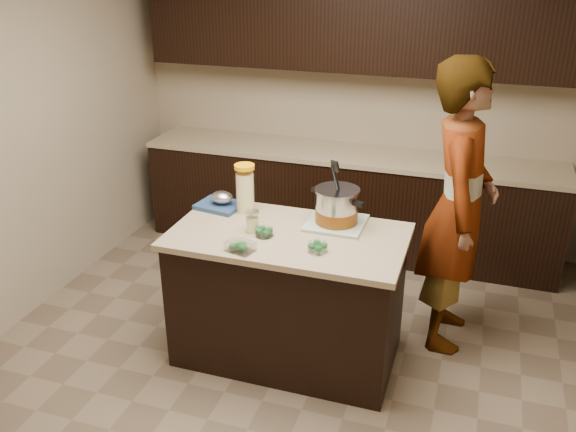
# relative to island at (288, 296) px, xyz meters

# --- Properties ---
(ground_plane) EXTENTS (4.00, 4.00, 0.00)m
(ground_plane) POSITION_rel_island_xyz_m (0.00, 0.00, -0.45)
(ground_plane) COLOR brown
(ground_plane) RESTS_ON ground
(room_shell) EXTENTS (4.04, 4.04, 2.72)m
(room_shell) POSITION_rel_island_xyz_m (0.00, 0.00, 1.26)
(room_shell) COLOR tan
(room_shell) RESTS_ON ground
(back_cabinets) EXTENTS (3.60, 0.63, 2.33)m
(back_cabinets) POSITION_rel_island_xyz_m (0.00, 1.74, 0.49)
(back_cabinets) COLOR black
(back_cabinets) RESTS_ON ground
(island) EXTENTS (1.46, 0.81, 0.90)m
(island) POSITION_rel_island_xyz_m (0.00, 0.00, 0.00)
(island) COLOR black
(island) RESTS_ON ground
(dish_towel) EXTENTS (0.36, 0.36, 0.02)m
(dish_towel) POSITION_rel_island_xyz_m (0.25, 0.23, 0.46)
(dish_towel) COLOR #5D7E54
(dish_towel) RESTS_ON island
(stock_pot) EXTENTS (0.38, 0.38, 0.40)m
(stock_pot) POSITION_rel_island_xyz_m (0.25, 0.22, 0.56)
(stock_pot) COLOR #B7B7BC
(stock_pot) RESTS_ON dish_towel
(lemonade_pitcher) EXTENTS (0.17, 0.17, 0.32)m
(lemonade_pitcher) POSITION_rel_island_xyz_m (-0.38, 0.24, 0.60)
(lemonade_pitcher) COLOR #EDDF90
(lemonade_pitcher) RESTS_ON island
(mason_jar) EXTENTS (0.10, 0.10, 0.15)m
(mason_jar) POSITION_rel_island_xyz_m (-0.22, -0.04, 0.51)
(mason_jar) COLOR #EDDF90
(mason_jar) RESTS_ON island
(broccoli_tub_left) EXTENTS (0.15, 0.15, 0.05)m
(broccoli_tub_left) POSITION_rel_island_xyz_m (-0.13, -0.08, 0.47)
(broccoli_tub_left) COLOR silver
(broccoli_tub_left) RESTS_ON island
(broccoli_tub_right) EXTENTS (0.13, 0.13, 0.06)m
(broccoli_tub_right) POSITION_rel_island_xyz_m (0.24, -0.17, 0.47)
(broccoli_tub_right) COLOR silver
(broccoli_tub_right) RESTS_ON island
(broccoli_tub_rect) EXTENTS (0.18, 0.15, 0.06)m
(broccoli_tub_rect) POSITION_rel_island_xyz_m (-0.19, -0.30, 0.47)
(broccoli_tub_rect) COLOR silver
(broccoli_tub_rect) RESTS_ON island
(blue_tray) EXTENTS (0.32, 0.28, 0.11)m
(blue_tray) POSITION_rel_island_xyz_m (-0.56, 0.25, 0.49)
(blue_tray) COLOR navy
(blue_tray) RESTS_ON island
(person) EXTENTS (0.48, 0.72, 1.95)m
(person) POSITION_rel_island_xyz_m (0.98, 0.56, 0.52)
(person) COLOR gray
(person) RESTS_ON ground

